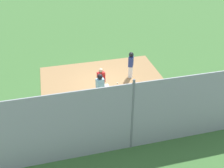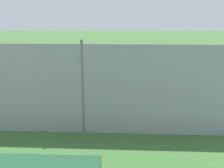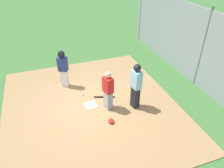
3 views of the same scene
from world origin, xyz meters
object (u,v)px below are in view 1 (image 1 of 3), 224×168
runner (131,63)px  baseball (117,83)px  catcher_mask (87,93)px  catcher (101,81)px  home_plate (105,86)px  baseball_bat (113,92)px  umpire (100,89)px

runner → baseball: bearing=56.7°
runner → catcher_mask: 3.20m
catcher → catcher_mask: 1.10m
home_plate → baseball_bat: 0.72m
umpire → runner: bearing=-56.7°
home_plate → catcher_mask: catcher_mask is taller
home_plate → baseball_bat: size_ratio=0.53×
baseball_bat → baseball: 0.91m
umpire → baseball: 2.37m
baseball_bat → baseball: size_ratio=11.30×
umpire → runner: (2.32, 2.25, -0.02)m
home_plate → runner: 2.06m
baseball_bat → baseball: (0.45, 0.80, 0.01)m
home_plate → runner: bearing=21.8°
home_plate → catcher_mask: 1.24m
catcher → baseball: bearing=-71.8°
catcher → baseball: size_ratio=21.02×
baseball_bat → home_plate: bearing=-136.0°
umpire → catcher_mask: umpire is taller
home_plate → umpire: (-0.61, -1.57, 0.95)m
umpire → catcher: bearing=-25.5°
umpire → home_plate: bearing=-32.2°
runner → catcher_mask: size_ratio=6.84×
catcher_mask → baseball: 1.99m
catcher → baseball: 1.53m
umpire → catcher_mask: (-0.54, 1.13, -0.90)m
catcher → baseball_bat: size_ratio=1.86×
catcher_mask → baseball: catcher_mask is taller
home_plate → catcher_mask: (-1.15, -0.44, 0.05)m
home_plate → catcher: size_ratio=0.28×
catcher_mask → home_plate: bearing=20.7°
home_plate → baseball: size_ratio=5.95×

